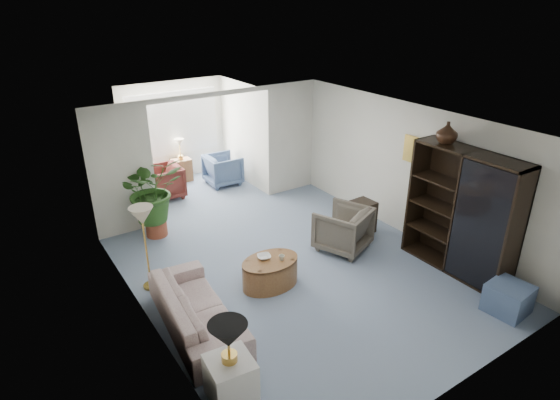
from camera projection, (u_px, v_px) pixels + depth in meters
floor at (300, 272)px, 7.75m from camera, size 6.00×6.00×0.00m
sunroom_floor at (197, 192)px, 10.86m from camera, size 2.60×2.60×0.00m
back_pier_left at (122, 172)px, 8.55m from camera, size 1.20×0.12×2.50m
back_pier_right at (291, 138)px, 10.48m from camera, size 1.20×0.12×2.50m
back_header at (211, 94)px, 9.03m from camera, size 2.60×0.12×0.10m
window_pane at (174, 123)px, 11.11m from camera, size 2.20×0.02×1.50m
window_blinds at (174, 124)px, 11.09m from camera, size 2.20×0.02×1.50m
framed_picture at (418, 151)px, 8.23m from camera, size 0.04×0.50×0.40m
sofa at (197, 309)px, 6.37m from camera, size 1.01×2.15×0.61m
end_table at (231, 380)px, 5.25m from camera, size 0.55×0.55×0.55m
table_lamp at (228, 336)px, 5.00m from camera, size 0.44×0.44×0.30m
floor_lamp at (142, 216)px, 6.87m from camera, size 0.36×0.36×0.28m
coffee_table at (270, 272)px, 7.35m from camera, size 1.19×1.19×0.45m
coffee_bowl at (264, 257)px, 7.30m from camera, size 0.26×0.26×0.05m
coffee_cup at (282, 258)px, 7.24m from camera, size 0.12×0.12×0.09m
wingback_chair at (343, 229)px, 8.33m from camera, size 1.11×1.13×0.79m
side_table_dark at (360, 217)px, 8.94m from camera, size 0.54×0.44×0.62m
entertainment_cabinet at (462, 213)px, 7.46m from camera, size 0.50×1.86×2.07m
cabinet_urn at (447, 133)px, 7.35m from camera, size 0.33×0.33×0.35m
ottoman at (508, 298)px, 6.74m from camera, size 0.59×0.59×0.44m
plant_pot at (157, 227)px, 8.88m from camera, size 0.40×0.40×0.32m
house_plant at (152, 189)px, 8.56m from camera, size 1.13×0.98×1.26m
sunroom_chair_blue at (223, 170)px, 11.19m from camera, size 0.82×0.80×0.72m
sunroom_chair_maroon at (163, 182)px, 10.43m from camera, size 0.84×0.82×0.74m
sunroom_table at (182, 170)px, 11.42m from camera, size 0.46×0.37×0.55m
shelf_clutter at (482, 220)px, 7.11m from camera, size 0.30×0.61×1.06m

